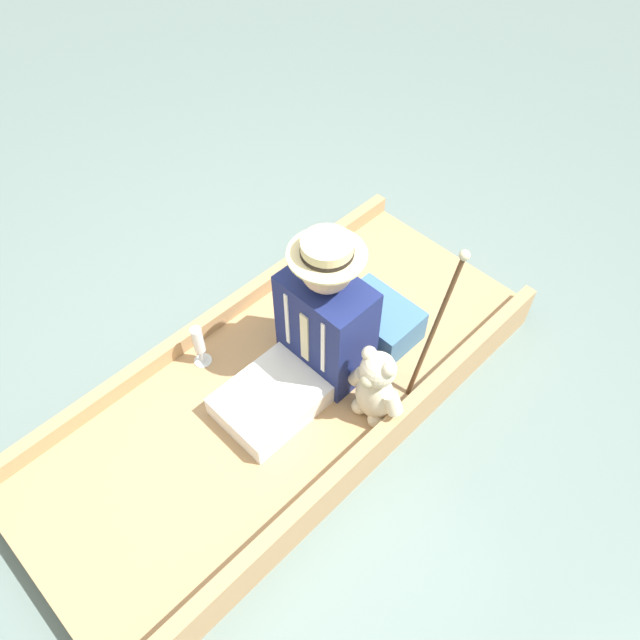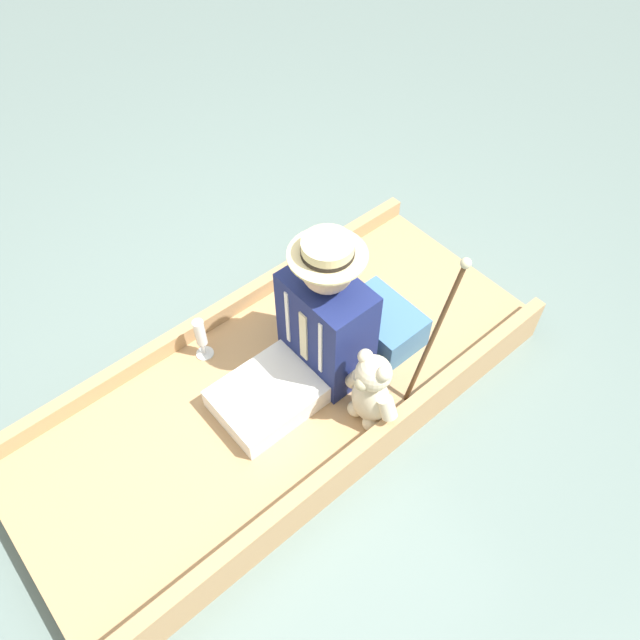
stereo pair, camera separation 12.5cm
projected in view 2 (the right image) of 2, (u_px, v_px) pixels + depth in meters
The scene contains 7 objects.
ground_plane at pixel (283, 402), 2.93m from camera, with size 16.00×16.00×0.00m, color slate.
punt_boat at pixel (282, 392), 2.86m from camera, with size 1.04×2.43×0.24m.
seat_cushion at pixel (382, 323), 2.92m from camera, with size 0.37×0.26×0.17m.
seated_person at pixel (314, 332), 2.63m from camera, with size 0.39×0.71×0.77m.
teddy_bear at pixel (371, 391), 2.56m from camera, with size 0.29×0.17×0.41m.
wine_glass at pixel (201, 335), 2.80m from camera, with size 0.08×0.08×0.23m.
walking_cane at pixel (440, 322), 2.47m from camera, with size 0.04×0.24×0.74m.
Camera 2 is at (-1.29, 0.88, 2.52)m, focal length 35.00 mm.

